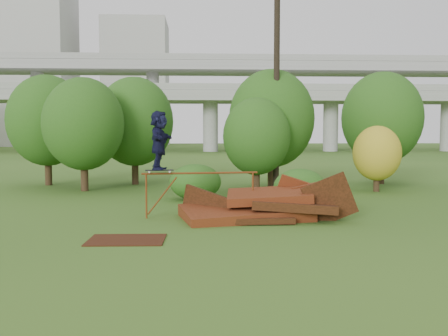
{
  "coord_description": "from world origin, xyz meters",
  "views": [
    {
      "loc": [
        -1.57,
        -14.01,
        2.72
      ],
      "look_at": [
        -0.8,
        2.0,
        1.6
      ],
      "focal_mm": 40.0,
      "sensor_mm": 36.0,
      "label": 1
    }
  ],
  "objects_px": {
    "skater": "(159,140)",
    "utility_pole": "(277,76)",
    "flat_plate": "(126,240)",
    "scrap_pile": "(260,208)"
  },
  "relations": [
    {
      "from": "skater",
      "to": "utility_pole",
      "type": "relative_size",
      "value": 0.18
    },
    {
      "from": "skater",
      "to": "flat_plate",
      "type": "relative_size",
      "value": 0.98
    },
    {
      "from": "flat_plate",
      "to": "utility_pole",
      "type": "bearing_deg",
      "value": 63.11
    },
    {
      "from": "scrap_pile",
      "to": "flat_plate",
      "type": "relative_size",
      "value": 2.95
    },
    {
      "from": "skater",
      "to": "utility_pole",
      "type": "bearing_deg",
      "value": -26.46
    },
    {
      "from": "scrap_pile",
      "to": "skater",
      "type": "distance_m",
      "value": 3.87
    },
    {
      "from": "scrap_pile",
      "to": "flat_plate",
      "type": "bearing_deg",
      "value": -140.59
    },
    {
      "from": "utility_pole",
      "to": "skater",
      "type": "bearing_deg",
      "value": -123.3
    },
    {
      "from": "scrap_pile",
      "to": "flat_plate",
      "type": "height_order",
      "value": "scrap_pile"
    },
    {
      "from": "skater",
      "to": "utility_pole",
      "type": "distance_m",
      "value": 9.38
    }
  ]
}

